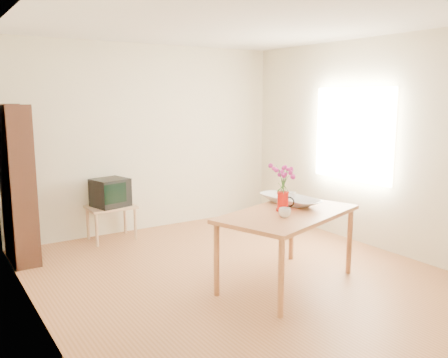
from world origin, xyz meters
TOP-DOWN VIEW (x-y plane):
  - room at (0.03, 0.00)m, footprint 4.50×4.50m
  - table at (0.28, -0.44)m, footprint 1.66×1.25m
  - tv_stand at (-0.70, 1.97)m, footprint 0.60×0.45m
  - bookshelf at (-1.85, 1.75)m, footprint 0.28×0.70m
  - pitcher at (0.26, -0.38)m, footprint 0.13×0.20m
  - flowers at (0.26, -0.38)m, footprint 0.22×0.22m
  - mug at (0.11, -0.59)m, footprint 0.16×0.16m
  - bowl at (0.53, -0.18)m, footprint 0.54×0.54m
  - teacup_a at (0.49, -0.18)m, footprint 0.08×0.08m
  - teacup_b at (0.57, -0.16)m, footprint 0.07×0.07m
  - television at (-0.70, 1.98)m, footprint 0.50×0.48m

SIDE VIEW (x-z plane):
  - tv_stand at x=-0.70m, z-range 0.16..0.62m
  - television at x=-0.70m, z-range 0.46..0.83m
  - table at x=0.28m, z-range 0.30..1.05m
  - mug at x=0.11m, z-range 0.75..0.84m
  - pitcher at x=0.26m, z-range 0.74..0.94m
  - bookshelf at x=-1.85m, z-range -0.06..1.74m
  - teacup_a at x=0.49m, z-range 0.91..0.97m
  - teacup_b at x=0.57m, z-range 0.91..0.97m
  - bowl at x=0.53m, z-range 0.75..1.22m
  - flowers at x=0.26m, z-range 0.94..1.25m
  - room at x=0.03m, z-range -0.95..3.55m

